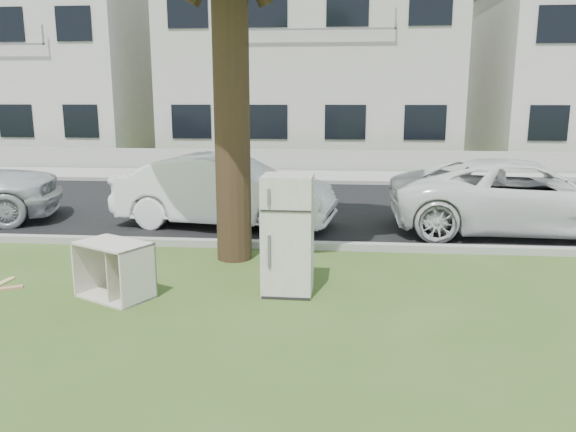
# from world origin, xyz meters

# --- Properties ---
(ground) EXTENTS (120.00, 120.00, 0.00)m
(ground) POSITION_xyz_m (0.00, 0.00, 0.00)
(ground) COLOR #364F1C
(road) EXTENTS (120.00, 7.00, 0.01)m
(road) POSITION_xyz_m (0.00, 6.00, 0.01)
(road) COLOR black
(road) RESTS_ON ground
(kerb_near) EXTENTS (120.00, 0.18, 0.12)m
(kerb_near) POSITION_xyz_m (0.00, 2.45, 0.00)
(kerb_near) COLOR gray
(kerb_near) RESTS_ON ground
(kerb_far) EXTENTS (120.00, 0.18, 0.12)m
(kerb_far) POSITION_xyz_m (0.00, 9.55, 0.00)
(kerb_far) COLOR gray
(kerb_far) RESTS_ON ground
(sidewalk) EXTENTS (120.00, 2.80, 0.01)m
(sidewalk) POSITION_xyz_m (0.00, 11.00, 0.01)
(sidewalk) COLOR gray
(sidewalk) RESTS_ON ground
(low_wall) EXTENTS (120.00, 0.15, 0.70)m
(low_wall) POSITION_xyz_m (0.00, 12.60, 0.35)
(low_wall) COLOR gray
(low_wall) RESTS_ON ground
(townhouse_left) EXTENTS (10.20, 8.16, 7.04)m
(townhouse_left) POSITION_xyz_m (-12.00, 17.50, 3.52)
(townhouse_left) COLOR beige
(townhouse_left) RESTS_ON ground
(townhouse_center) EXTENTS (11.22, 8.16, 7.44)m
(townhouse_center) POSITION_xyz_m (0.00, 17.50, 3.72)
(townhouse_center) COLOR #B3B1A4
(townhouse_center) RESTS_ON ground
(fridge) EXTENTS (0.64, 0.59, 1.52)m
(fridge) POSITION_xyz_m (0.57, 0.34, 0.76)
(fridge) COLOR #B3B0A2
(fridge) RESTS_ON ground
(cabinet) EXTENTS (1.06, 0.92, 0.71)m
(cabinet) POSITION_xyz_m (-1.57, -0.04, 0.35)
(cabinet) COLOR white
(cabinet) RESTS_ON ground
(plank_b) EXTENTS (0.80, 0.41, 0.02)m
(plank_b) POSITION_xyz_m (-1.60, 0.61, 0.01)
(plank_b) COLOR #916C4C
(plank_b) RESTS_ON ground
(car_center) EXTENTS (4.36, 2.04, 1.38)m
(car_center) POSITION_xyz_m (-0.99, 4.00, 0.69)
(car_center) COLOR white
(car_center) RESTS_ON ground
(car_right) EXTENTS (4.90, 2.35, 1.35)m
(car_right) POSITION_xyz_m (4.59, 3.97, 0.67)
(car_right) COLOR white
(car_right) RESTS_ON ground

